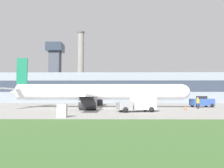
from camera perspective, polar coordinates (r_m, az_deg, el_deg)
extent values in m
plane|color=#999691|center=(36.72, -2.81, -6.38)|extent=(400.00, 400.00, 0.00)
cube|color=gray|center=(73.33, -1.06, -1.11)|extent=(87.15, 11.31, 9.52)
cube|color=#2D3847|center=(67.66, -1.21, -0.53)|extent=(85.41, 0.16, 3.43)
cube|color=#383D47|center=(76.28, -14.72, 1.81)|extent=(3.55, 3.55, 17.21)
cube|color=#283342|center=(77.79, -14.61, 9.18)|extent=(5.33, 5.33, 2.84)
cylinder|color=gray|center=(105.91, -8.17, 4.48)|extent=(2.92, 2.92, 32.45)
cylinder|color=#4C4C51|center=(109.40, -8.10, 13.16)|extent=(3.36, 3.36, 0.88)
cylinder|color=white|center=(39.89, -3.13, -2.06)|extent=(30.02, 2.80, 2.80)
sphere|color=white|center=(41.68, 17.94, -1.95)|extent=(2.66, 2.66, 2.66)
cone|color=white|center=(43.54, -23.26, -1.90)|extent=(3.08, 2.66, 2.66)
cube|color=#146647|center=(43.55, -22.44, 3.12)|extent=(1.96, 0.24, 4.83)
cube|color=white|center=(39.18, -25.29, -1.11)|extent=(0.84, 9.17, 0.20)
cube|color=white|center=(47.59, -20.45, -1.55)|extent=(0.84, 9.17, 0.20)
cube|color=white|center=(31.86, -6.81, -2.99)|extent=(1.87, 15.28, 0.36)
cube|color=white|center=(48.17, -4.27, -3.10)|extent=(1.87, 15.28, 0.36)
cylinder|color=#333338|center=(31.76, -6.30, -5.03)|extent=(2.48, 1.96, 1.96)
cylinder|color=#333338|center=(48.23, -3.91, -4.44)|extent=(2.48, 1.96, 1.96)
cylinder|color=#59595B|center=(40.43, 10.84, -4.24)|extent=(0.20, 0.20, 1.73)
sphere|color=black|center=(40.45, 10.85, -5.47)|extent=(0.80, 0.80, 0.80)
cylinder|color=#59595B|center=(38.21, -7.84, -4.33)|extent=(0.20, 0.20, 1.73)
sphere|color=black|center=(38.24, -7.85, -5.63)|extent=(0.80, 0.80, 0.80)
cylinder|color=#59595B|center=(42.18, -7.04, -4.23)|extent=(0.20, 0.20, 1.73)
sphere|color=black|center=(42.20, -7.05, -5.41)|extent=(0.80, 0.80, 0.80)
cube|color=#2D4C93|center=(44.17, 22.41, -4.39)|extent=(4.20, 2.67, 1.25)
cube|color=black|center=(44.16, 22.39, -3.26)|extent=(1.57, 1.70, 0.50)
sphere|color=black|center=(43.98, 24.67, -5.12)|extent=(0.70, 0.70, 0.70)
sphere|color=black|center=(45.77, 23.32, -5.06)|extent=(0.70, 0.70, 0.70)
sphere|color=black|center=(42.61, 21.47, -5.26)|extent=(0.70, 0.70, 0.70)
sphere|color=black|center=(44.46, 20.21, -5.19)|extent=(0.70, 0.70, 0.70)
cube|color=gray|center=(28.05, 3.18, -5.75)|extent=(2.14, 2.55, 0.92)
cube|color=silver|center=(28.79, 8.09, -4.65)|extent=(3.32, 2.81, 1.94)
sphere|color=black|center=(29.07, 2.41, -6.51)|extent=(0.70, 0.70, 0.70)
sphere|color=black|center=(27.02, 3.52, -6.75)|extent=(0.70, 0.70, 0.70)
sphere|color=black|center=(30.08, 8.73, -6.36)|extent=(0.70, 0.70, 0.70)
sphere|color=black|center=(28.10, 10.25, -6.57)|extent=(0.70, 0.70, 0.70)
cylinder|color=#23283D|center=(38.25, 21.56, -5.36)|extent=(0.46, 0.46, 0.90)
cylinder|color=#F2A514|center=(38.23, 21.53, -4.15)|extent=(0.57, 0.57, 0.71)
sphere|color=tan|center=(38.22, 21.52, -3.44)|extent=(0.24, 0.24, 0.24)
cube|color=black|center=(34.66, 18.64, -6.37)|extent=(0.49, 0.49, 0.03)
cone|color=orange|center=(34.64, 18.63, -5.93)|extent=(0.35, 0.35, 0.57)
cube|color=#B2B7B2|center=(21.42, -12.88, -6.82)|extent=(0.86, 0.78, 1.27)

